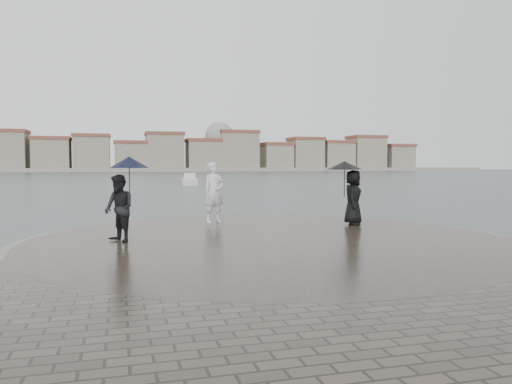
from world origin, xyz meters
name	(u,v)px	position (x,y,z in m)	size (l,w,h in m)	color
ground	(325,284)	(0.00, 0.00, 0.00)	(400.00, 400.00, 0.00)	#2B3835
kerb_ring	(270,246)	(0.00, 3.50, 0.16)	(12.50, 12.50, 0.32)	gray
quay_tip	(270,245)	(0.00, 3.50, 0.18)	(11.90, 11.90, 0.36)	#2D261E
statue	(214,192)	(-0.74, 7.16, 1.32)	(0.70, 0.46, 1.93)	silver
visitor_left	(122,196)	(-3.58, 3.89, 1.45)	(1.20, 1.08, 2.04)	black
visitor_right	(350,188)	(3.18, 5.49, 1.50)	(1.26, 1.15, 1.95)	black
far_skyline	(111,154)	(-6.29, 160.71, 5.61)	(260.00, 20.00, 37.00)	gray
boats	(100,185)	(-5.37, 39.60, 0.38)	(20.77, 20.14, 1.50)	beige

